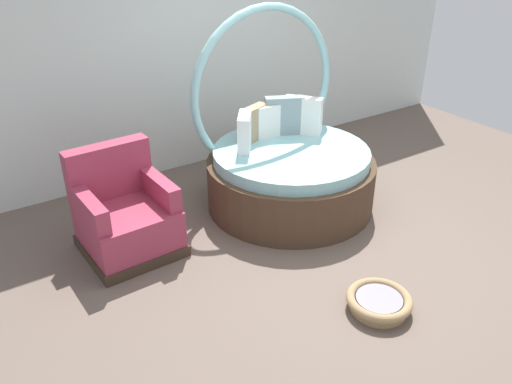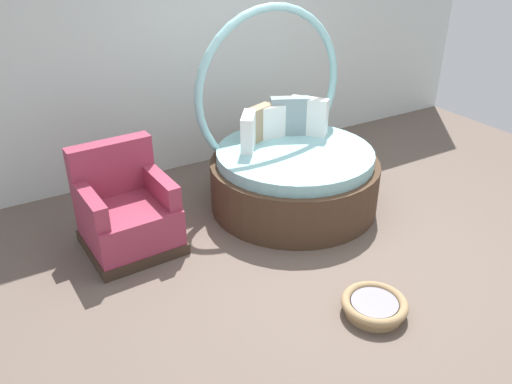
# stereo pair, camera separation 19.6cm
# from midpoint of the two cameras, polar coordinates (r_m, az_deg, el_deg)

# --- Properties ---
(ground_plane) EXTENTS (8.00, 8.00, 0.02)m
(ground_plane) POSITION_cam_midpoint_polar(r_m,az_deg,el_deg) (4.80, 6.99, -6.50)
(ground_plane) COLOR #66564C
(back_wall) EXTENTS (8.00, 0.12, 2.99)m
(back_wall) POSITION_cam_midpoint_polar(r_m,az_deg,el_deg) (6.12, -7.58, 16.58)
(back_wall) COLOR silver
(back_wall) RESTS_ON ground_plane
(round_daybed) EXTENTS (1.73, 1.73, 1.98)m
(round_daybed) POSITION_cam_midpoint_polar(r_m,az_deg,el_deg) (5.35, 2.39, 2.86)
(round_daybed) COLOR #473323
(round_daybed) RESTS_ON ground_plane
(red_armchair) EXTENTS (0.83, 0.83, 0.94)m
(red_armchair) POSITION_cam_midpoint_polar(r_m,az_deg,el_deg) (4.79, -15.40, -2.64)
(red_armchair) COLOR #38281E
(red_armchair) RESTS_ON ground_plane
(pet_basket) EXTENTS (0.51, 0.51, 0.13)m
(pet_basket) POSITION_cam_midpoint_polar(r_m,az_deg,el_deg) (4.16, 12.09, -11.82)
(pet_basket) COLOR #9E7F56
(pet_basket) RESTS_ON ground_plane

